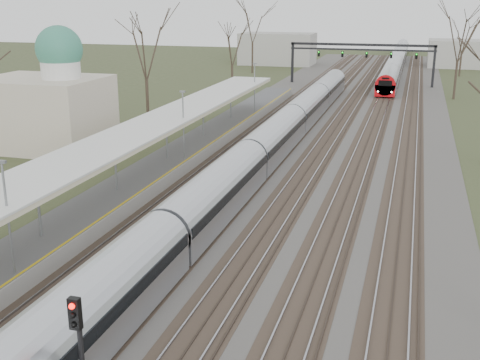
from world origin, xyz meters
name	(u,v)px	position (x,y,z in m)	size (l,w,h in m)	color
track_bed	(332,123)	(0.26, 55.00, 0.06)	(24.00, 160.00, 0.22)	#474442
platform	(185,153)	(-9.05, 37.50, 0.50)	(3.50, 69.00, 1.00)	#9E9B93
canopy	(160,122)	(-9.05, 32.99, 3.93)	(4.10, 50.00, 3.11)	slate
dome_building	(46,105)	(-21.71, 38.00, 3.72)	(10.00, 8.00, 10.30)	beige
signal_gantry	(362,52)	(0.29, 84.99, 4.91)	(21.00, 0.59, 6.08)	black
tree_west_far	(145,46)	(-17.00, 48.00, 8.02)	(5.50, 5.50, 11.33)	#2D231C
train_near	(273,139)	(-2.50, 40.38, 1.48)	(2.62, 75.21, 3.05)	#A1A3AA
train_far	(397,60)	(4.50, 110.20, 1.48)	(2.62, 75.21, 3.05)	#A1A3AA
signal_post	(79,339)	(-0.75, 7.77, 2.72)	(0.35, 0.45, 4.10)	black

